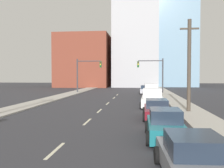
{
  "coord_description": "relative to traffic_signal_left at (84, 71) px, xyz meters",
  "views": [
    {
      "loc": [
        3.61,
        -1.0,
        3.28
      ],
      "look_at": [
        0.4,
        28.18,
        2.2
      ],
      "focal_mm": 40.0,
      "sensor_mm": 36.0,
      "label": 1
    }
  ],
  "objects": [
    {
      "name": "lane_stripe_at_16m",
      "position": [
        6.45,
        -27.93,
        -4.04
      ],
      "size": [
        0.16,
        2.4,
        0.01
      ],
      "primitive_type": "cube",
      "color": "beige",
      "rests_on": "ground"
    },
    {
      "name": "building_glass_right",
      "position": [
        19.22,
        32.36,
        10.22
      ],
      "size": [
        13.0,
        20.0,
        28.52
      ],
      "color": "#7A9EB7",
      "rests_on": "ground"
    },
    {
      "name": "lane_stripe_at_21m",
      "position": [
        6.45,
        -22.6,
        -4.04
      ],
      "size": [
        0.16,
        2.4,
        0.01
      ],
      "primitive_type": "cube",
      "color": "beige",
      "rests_on": "ground"
    },
    {
      "name": "sedan_blue",
      "position": [
        11.58,
        -12.89,
        -3.41
      ],
      "size": [
        2.12,
        4.37,
        1.38
      ],
      "rotation": [
        0.0,
        0.0,
        0.03
      ],
      "color": "navy",
      "rests_on": "ground"
    },
    {
      "name": "sedan_silver",
      "position": [
        11.14,
        -0.89,
        -3.38
      ],
      "size": [
        2.22,
        4.82,
        1.45
      ],
      "rotation": [
        0.0,
        0.0,
        -0.04
      ],
      "color": "#B2B2BC",
      "rests_on": "ground"
    },
    {
      "name": "lane_stripe_at_9m",
      "position": [
        6.45,
        -34.6,
        -4.04
      ],
      "size": [
        0.16,
        2.4,
        0.01
      ],
      "primitive_type": "cube",
      "color": "beige",
      "rests_on": "ground"
    },
    {
      "name": "box_truck_black",
      "position": [
        11.78,
        -7.4,
        -3.11
      ],
      "size": [
        2.37,
        5.71,
        1.97
      ],
      "rotation": [
        0.0,
        0.0,
        -0.0
      ],
      "color": "black",
      "rests_on": "ground"
    },
    {
      "name": "lane_stripe_at_27m",
      "position": [
        6.45,
        -16.76,
        -4.04
      ],
      "size": [
        0.16,
        2.4,
        0.01
      ],
      "primitive_type": "cube",
      "color": "beige",
      "rests_on": "ground"
    },
    {
      "name": "building_brick_left",
      "position": [
        -5.16,
        24.36,
        3.04
      ],
      "size": [
        14.0,
        16.0,
        14.17
      ],
      "color": "brown",
      "rests_on": "ground"
    },
    {
      "name": "traffic_signal_right",
      "position": [
        12.85,
        0.0,
        0.0
      ],
      "size": [
        4.64,
        0.35,
        6.2
      ],
      "color": "#38383D",
      "rests_on": "ground"
    },
    {
      "name": "lane_stripe_at_40m",
      "position": [
        6.45,
        -4.2,
        -4.04
      ],
      "size": [
        0.16,
        2.4,
        0.01
      ],
      "primitive_type": "cube",
      "color": "beige",
      "rests_on": "ground"
    },
    {
      "name": "building_office_center",
      "position": [
        8.88,
        28.36,
        8.93
      ],
      "size": [
        12.0,
        20.0,
        25.95
      ],
      "color": "#A8A8AD",
      "rests_on": "ground"
    },
    {
      "name": "utility_pole_right_mid",
      "position": [
        14.32,
        -22.81,
        0.1
      ],
      "size": [
        1.6,
        0.32,
        8.05
      ],
      "color": "#473D33",
      "rests_on": "ground"
    },
    {
      "name": "sidewalk_left",
      "position": [
        -1.7,
        4.3,
        -3.98
      ],
      "size": [
        2.68,
        96.51,
        0.12
      ],
      "color": "#ADA89E",
      "rests_on": "ground"
    },
    {
      "name": "sedan_teal",
      "position": [
        11.38,
        -32.15,
        -3.34
      ],
      "size": [
        2.02,
        4.23,
        1.55
      ],
      "rotation": [
        0.0,
        0.0,
        -0.01
      ],
      "color": "#196B75",
      "rests_on": "ground"
    },
    {
      "name": "sedan_gray",
      "position": [
        11.76,
        -37.08,
        -3.39
      ],
      "size": [
        2.29,
        4.41,
        1.43
      ],
      "rotation": [
        0.0,
        0.0,
        0.05
      ],
      "color": "slate",
      "rests_on": "ground"
    },
    {
      "name": "pickup_truck_white",
      "position": [
        11.39,
        -19.02,
        -3.29
      ],
      "size": [
        2.58,
        5.59,
        1.84
      ],
      "rotation": [
        0.0,
        0.0,
        -0.04
      ],
      "color": "silver",
      "rests_on": "ground"
    },
    {
      "name": "traffic_signal_left",
      "position": [
        0.0,
        0.0,
        0.0
      ],
      "size": [
        4.64,
        0.35,
        6.2
      ],
      "color": "#38383D",
      "rests_on": "ground"
    },
    {
      "name": "sedan_maroon",
      "position": [
        11.36,
        -26.01,
        -3.38
      ],
      "size": [
        2.14,
        4.71,
        1.44
      ],
      "rotation": [
        0.0,
        0.0,
        -0.01
      ],
      "color": "maroon",
      "rests_on": "ground"
    },
    {
      "name": "sidewalk_right",
      "position": [
        14.61,
        4.3,
        -3.98
      ],
      "size": [
        2.68,
        96.51,
        0.12
      ],
      "color": "#ADA89E",
      "rests_on": "ground"
    },
    {
      "name": "lane_stripe_at_34m",
      "position": [
        6.45,
        -9.63,
        -4.04
      ],
      "size": [
        0.16,
        2.4,
        0.01
      ],
      "primitive_type": "cube",
      "color": "beige",
      "rests_on": "ground"
    }
  ]
}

